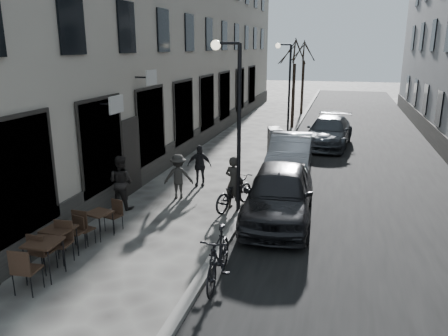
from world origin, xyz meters
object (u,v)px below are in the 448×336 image
at_px(streetlamp_near, 233,109).
at_px(tree_near, 295,51).
at_px(bicycle, 234,192).
at_px(bistro_set_c, 100,222).
at_px(utility_cabinet, 274,144).
at_px(pedestrian_near, 121,182).
at_px(car_near, 279,193).
at_px(bistro_set_b, 60,240).
at_px(car_mid, 290,154).
at_px(pedestrian_mid, 178,176).
at_px(bistro_set_a, 44,255).
at_px(tree_far, 304,50).
at_px(moped, 218,257).
at_px(pedestrian_far, 199,166).
at_px(car_far, 329,132).
at_px(streetlamp_far, 287,80).

xyz_separation_m(streetlamp_near, tree_near, (0.07, 15.00, 1.50)).
distance_m(tree_near, bicycle, 15.34).
bearing_deg(bistro_set_c, utility_cabinet, 85.07).
xyz_separation_m(streetlamp_near, pedestrian_near, (-3.43, -0.67, -2.32)).
relative_size(streetlamp_near, car_near, 1.07).
distance_m(bistro_set_b, bistro_set_c, 1.39).
distance_m(bistro_set_b, car_mid, 10.02).
distance_m(pedestrian_mid, car_mid, 5.26).
height_order(streetlamp_near, bistro_set_a, streetlamp_near).
height_order(tree_near, bicycle, tree_near).
bearing_deg(bistro_set_c, car_near, 43.60).
bearing_deg(bistro_set_a, tree_far, 79.16).
height_order(bistro_set_c, car_near, car_near).
bearing_deg(tree_far, moped, -88.50).
distance_m(pedestrian_far, moped, 6.84).
bearing_deg(pedestrian_far, utility_cabinet, 57.03).
xyz_separation_m(streetlamp_near, bicycle, (-0.03, 0.23, -2.65)).
bearing_deg(moped, car_far, 80.52).
relative_size(tree_far, car_mid, 1.25).
relative_size(streetlamp_near, bistro_set_c, 3.44).
bearing_deg(pedestrian_near, car_mid, -121.76).
height_order(bistro_set_c, utility_cabinet, utility_cabinet).
relative_size(bicycle, pedestrian_mid, 1.30).
bearing_deg(car_mid, car_near, -88.77).
distance_m(tree_far, car_far, 11.80).
bearing_deg(streetlamp_near, bistro_set_a, -120.83).
height_order(streetlamp_near, car_mid, streetlamp_near).
bearing_deg(pedestrian_mid, pedestrian_far, -115.46).
bearing_deg(moped, streetlamp_near, 97.30).
distance_m(streetlamp_far, car_far, 3.94).
relative_size(bistro_set_a, pedestrian_near, 1.02).
height_order(streetlamp_near, bistro_set_c, streetlamp_near).
bearing_deg(bistro_set_b, streetlamp_near, 56.22).
bearing_deg(pedestrian_mid, bistro_set_c, 59.71).
height_order(bicycle, car_far, car_far).
bearing_deg(car_near, tree_near, 92.07).
relative_size(tree_far, pedestrian_near, 3.37).
distance_m(tree_near, pedestrian_far, 13.57).
bearing_deg(tree_near, pedestrian_far, -98.24).
xyz_separation_m(tree_near, bistro_set_c, (-3.00, -17.83, -4.23)).
bearing_deg(bistro_set_c, tree_near, 94.54).
bearing_deg(tree_near, car_near, -84.82).
distance_m(pedestrian_far, car_far, 9.06).
bearing_deg(bicycle, car_mid, -85.39).
bearing_deg(utility_cabinet, bistro_set_c, -125.25).
distance_m(pedestrian_mid, pedestrian_far, 1.49).
bearing_deg(car_far, bicycle, -98.36).
bearing_deg(bistro_set_c, car_far, 81.48).
height_order(tree_far, pedestrian_far, tree_far).
height_order(streetlamp_near, pedestrian_mid, streetlamp_near).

